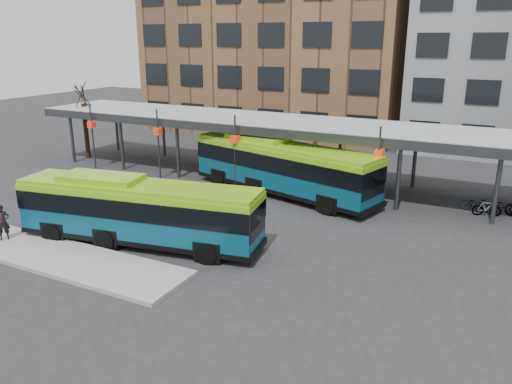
% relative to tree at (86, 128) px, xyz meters
% --- Properties ---
extents(ground, '(120.00, 120.00, 0.00)m').
position_rel_tree_xyz_m(ground, '(18.00, -12.00, -2.43)').
color(ground, '#28282B').
rests_on(ground, ground).
extents(boarding_island, '(14.00, 3.00, 0.18)m').
position_rel_tree_xyz_m(boarding_island, '(12.50, -15.00, -2.34)').
color(boarding_island, gray).
rests_on(boarding_island, ground).
extents(canopy, '(40.00, 6.53, 4.80)m').
position_rel_tree_xyz_m(canopy, '(17.94, 0.87, 1.47)').
color(canopy, '#999B9E').
rests_on(canopy, ground).
extents(tree, '(1.64, 1.64, 5.60)m').
position_rel_tree_xyz_m(tree, '(0.00, 0.00, 0.00)').
color(tree, black).
rests_on(tree, ground).
extents(building_brick, '(26.00, 14.00, 22.00)m').
position_rel_tree_xyz_m(building_brick, '(8.00, 20.00, 8.57)').
color(building_brick, brown).
rests_on(building_brick, ground).
extents(bus_front, '(11.89, 4.39, 3.21)m').
position_rel_tree_xyz_m(bus_front, '(15.23, -11.95, -0.76)').
color(bus_front, navy).
rests_on(bus_front, ground).
extents(bus_rear, '(12.86, 5.85, 3.47)m').
position_rel_tree_xyz_m(bus_rear, '(18.01, -1.78, -0.63)').
color(bus_rear, navy).
rests_on(bus_rear, ground).
extents(pedestrian, '(0.72, 0.75, 1.73)m').
position_rel_tree_xyz_m(pedestrian, '(9.48, -14.88, -1.38)').
color(pedestrian, black).
rests_on(pedestrian, boarding_island).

